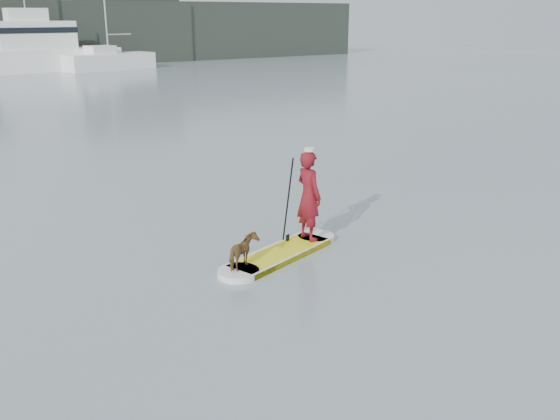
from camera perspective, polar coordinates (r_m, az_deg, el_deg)
ground at (r=14.24m, az=2.57°, el=-1.89°), size 140.00×140.00×0.00m
paddleboard at (r=12.70m, az=0.00°, el=-4.05°), size 3.20×1.48×0.12m
paddler at (r=13.09m, az=2.64°, el=1.30°), size 0.48×0.71×1.91m
white_cap at (r=12.85m, az=2.71°, el=5.55°), size 0.22×0.22×0.07m
dog at (r=11.78m, az=-3.38°, el=-3.85°), size 0.83×0.68×0.64m
paddle at (r=13.03m, az=0.72°, el=-0.05°), size 0.11×0.30×2.00m
sailboat_e at (r=58.76m, az=-15.42°, el=13.07°), size 8.40×3.99×11.69m
motor_yacht_a at (r=59.16m, az=-20.77°, el=13.68°), size 11.59×3.84×6.90m
shore_building_east at (r=69.74m, az=-13.71°, el=16.40°), size 10.00×4.00×8.00m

